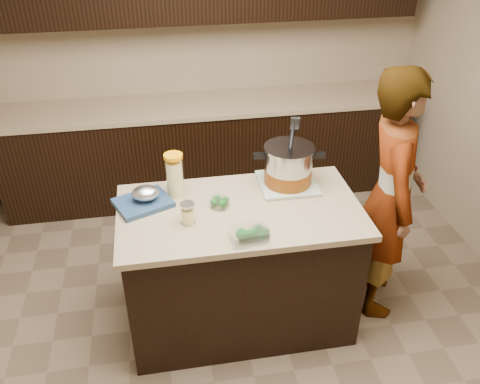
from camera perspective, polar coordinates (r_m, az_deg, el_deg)
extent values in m
plane|color=brown|center=(3.62, 0.00, -13.82)|extent=(4.00, 4.00, 0.00)
cube|color=tan|center=(4.67, -4.43, 16.50)|extent=(4.00, 0.04, 2.70)
cube|color=black|center=(4.73, -3.58, 4.73)|extent=(3.60, 0.60, 0.86)
cube|color=tan|center=(4.54, -3.77, 9.78)|extent=(3.60, 0.63, 0.04)
cube|color=black|center=(3.32, 0.00, -8.65)|extent=(1.40, 0.75, 0.86)
cube|color=tan|center=(3.05, 0.00, -2.23)|extent=(1.46, 0.81, 0.04)
cube|color=#597951|center=(3.28, 5.34, 0.99)|extent=(0.37, 0.37, 0.02)
cylinder|color=#B7B7BC|center=(3.22, 5.45, 2.93)|extent=(0.34, 0.34, 0.23)
cylinder|color=brown|center=(3.25, 5.39, 1.86)|extent=(0.35, 0.35, 0.10)
cylinder|color=#B7B7BC|center=(3.16, 5.57, 4.92)|extent=(0.36, 0.36, 0.02)
cube|color=black|center=(3.17, 2.15, 4.09)|extent=(0.08, 0.05, 0.03)
cube|color=black|center=(3.21, 8.85, 4.11)|extent=(0.08, 0.05, 0.03)
cylinder|color=black|center=(3.10, 5.78, 5.75)|extent=(0.04, 0.13, 0.29)
cylinder|color=#E5DF8C|center=(3.14, -7.33, 1.51)|extent=(0.11, 0.11, 0.23)
cylinder|color=white|center=(3.13, -7.34, 1.73)|extent=(0.12, 0.12, 0.26)
cylinder|color=#FB9905|center=(3.07, -7.52, 3.97)|extent=(0.13, 0.13, 0.02)
cylinder|color=#E5DF8C|center=(2.91, -5.87, -2.70)|extent=(0.09, 0.09, 0.09)
cylinder|color=white|center=(2.90, -5.88, -2.49)|extent=(0.10, 0.10, 0.12)
cylinder|color=silver|center=(2.86, -5.96, -1.35)|extent=(0.10, 0.10, 0.02)
cylinder|color=silver|center=(3.05, -2.28, -1.17)|extent=(0.12, 0.12, 0.06)
cylinder|color=silver|center=(2.80, 2.25, -4.60)|extent=(0.13, 0.13, 0.05)
cube|color=silver|center=(2.77, 0.94, -4.80)|extent=(0.21, 0.16, 0.07)
cube|color=navy|center=(3.12, -10.84, -1.20)|extent=(0.39, 0.36, 0.03)
ellipsoid|color=silver|center=(3.09, -10.56, -0.23)|extent=(0.16, 0.13, 0.09)
imported|color=gray|center=(3.37, 16.55, -0.52)|extent=(0.56, 0.71, 1.71)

